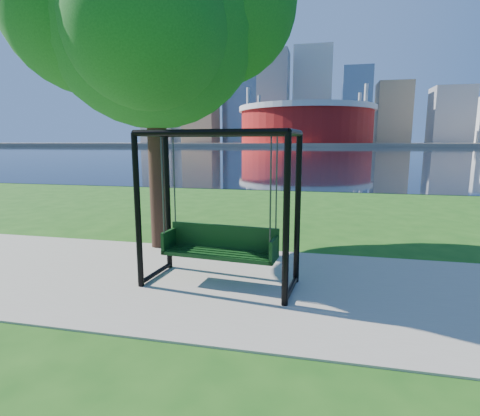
% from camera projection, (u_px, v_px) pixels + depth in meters
% --- Properties ---
extents(ground, '(900.00, 900.00, 0.00)m').
position_uv_depth(ground, '(246.00, 275.00, 6.76)').
color(ground, '#1E5114').
rests_on(ground, ground).
extents(path, '(120.00, 4.00, 0.03)m').
position_uv_depth(path, '(240.00, 284.00, 6.28)').
color(path, '#9E937F').
rests_on(path, ground).
extents(river, '(900.00, 180.00, 0.02)m').
position_uv_depth(river, '(319.00, 151.00, 104.86)').
color(river, black).
rests_on(river, ground).
extents(far_bank, '(900.00, 228.00, 2.00)m').
position_uv_depth(far_bank, '(322.00, 144.00, 300.88)').
color(far_bank, '#937F60').
rests_on(far_bank, ground).
extents(stadium, '(83.00, 83.00, 32.00)m').
position_uv_depth(stadium, '(306.00, 123.00, 232.44)').
color(stadium, maroon).
rests_on(stadium, far_bank).
extents(skyline, '(392.00, 66.00, 96.50)m').
position_uv_depth(skyline, '(318.00, 101.00, 308.64)').
color(skyline, gray).
rests_on(skyline, far_bank).
extents(swing, '(2.58, 1.30, 2.55)m').
position_uv_depth(swing, '(220.00, 213.00, 6.07)').
color(swing, black).
rests_on(swing, ground).
extents(park_tree, '(5.85, 5.28, 7.26)m').
position_uv_depth(park_tree, '(151.00, 11.00, 7.74)').
color(park_tree, black).
rests_on(park_tree, ground).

